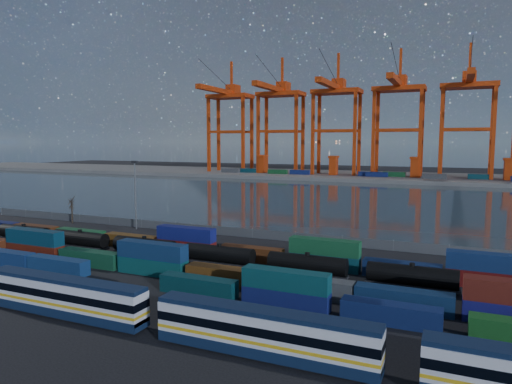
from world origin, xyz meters
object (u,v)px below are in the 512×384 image
at_px(passenger_train, 263,333).
at_px(gantry_cranes, 366,100).
at_px(tanker_string, 111,243).
at_px(bare_tree, 72,210).

relative_size(passenger_train, gantry_cranes, 0.37).
bearing_deg(tanker_string, bare_tree, 145.97).
relative_size(passenger_train, bare_tree, 10.41).
bearing_deg(bare_tree, passenger_train, -33.16).
distance_m(passenger_train, bare_tree, 88.67).
height_order(passenger_train, tanker_string, passenger_train).
relative_size(tanker_string, bare_tree, 16.87).
height_order(passenger_train, gantry_cranes, gantry_cranes).
bearing_deg(bare_tree, tanker_string, -34.03).
bearing_deg(gantry_cranes, bare_tree, -103.58).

